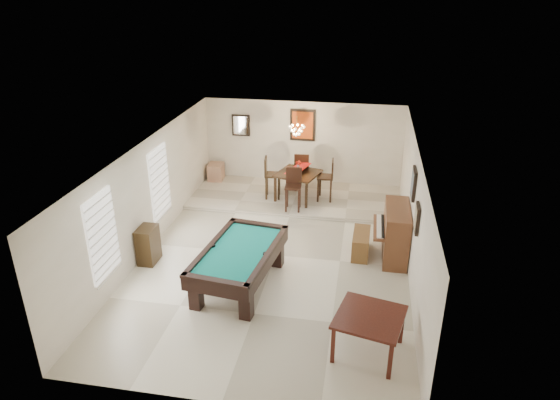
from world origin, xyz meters
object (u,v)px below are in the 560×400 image
(pool_table, at_px, (240,268))
(square_table, at_px, (368,334))
(dining_table, at_px, (298,184))
(corner_bench, at_px, (216,172))
(dining_chair_north, at_px, (302,171))
(piano_bench, at_px, (361,243))
(upright_piano, at_px, (389,232))
(dining_chair_east, at_px, (325,180))
(dining_chair_south, at_px, (293,190))
(chandelier, at_px, (297,127))
(flower_vase, at_px, (298,165))
(dining_chair_west, at_px, (273,178))
(apothecary_chest, at_px, (148,245))

(pool_table, relative_size, square_table, 2.29)
(dining_table, bearing_deg, corner_bench, 159.51)
(square_table, relative_size, dining_chair_north, 0.95)
(piano_bench, height_order, dining_table, dining_table)
(upright_piano, xyz_separation_m, dining_chair_east, (-1.74, 2.68, 0.11))
(dining_chair_south, bearing_deg, chandelier, 89.87)
(corner_bench, bearing_deg, flower_vase, -20.49)
(pool_table, distance_m, dining_chair_east, 4.67)
(upright_piano, height_order, piano_bench, upright_piano)
(pool_table, bearing_deg, dining_chair_north, 90.57)
(dining_chair_west, xyz_separation_m, dining_chair_east, (1.48, 0.09, 0.00))
(dining_chair_north, bearing_deg, dining_chair_south, 84.25)
(corner_bench, xyz_separation_m, chandelier, (2.66, -0.90, 1.83))
(piano_bench, distance_m, flower_vase, 3.36)
(apothecary_chest, height_order, chandelier, chandelier)
(apothecary_chest, xyz_separation_m, dining_table, (2.86, 3.84, 0.15))
(corner_bench, bearing_deg, pool_table, -68.43)
(apothecary_chest, height_order, dining_chair_south, dining_chair_south)
(square_table, xyz_separation_m, dining_chair_east, (-1.33, 6.07, 0.34))
(flower_vase, bearing_deg, dining_chair_north, 89.48)
(dining_table, relative_size, flower_vase, 4.75)
(upright_piano, height_order, corner_bench, upright_piano)
(dining_chair_west, relative_size, chandelier, 1.99)
(dining_table, bearing_deg, dining_chair_west, -176.90)
(flower_vase, height_order, chandelier, chandelier)
(piano_bench, distance_m, apothecary_chest, 4.88)
(corner_bench, relative_size, chandelier, 0.93)
(pool_table, relative_size, apothecary_chest, 2.95)
(dining_chair_east, bearing_deg, flower_vase, -90.28)
(dining_chair_south, distance_m, dining_chair_east, 1.13)
(dining_chair_west, bearing_deg, chandelier, -83.13)
(pool_table, height_order, dining_table, dining_table)
(apothecary_chest, distance_m, dining_chair_east, 5.31)
(apothecary_chest, height_order, corner_bench, apothecary_chest)
(square_table, xyz_separation_m, dining_chair_south, (-2.11, 5.25, 0.32))
(dining_chair_west, bearing_deg, piano_bench, -142.42)
(flower_vase, relative_size, dining_chair_north, 0.20)
(pool_table, xyz_separation_m, dining_chair_west, (-0.13, 4.37, 0.30))
(dining_chair_south, bearing_deg, upright_piano, -40.07)
(pool_table, bearing_deg, dining_table, 89.59)
(upright_piano, xyz_separation_m, dining_chair_north, (-2.49, 3.35, 0.08))
(dining_table, xyz_separation_m, dining_chair_east, (0.76, 0.05, 0.14))
(dining_chair_west, xyz_separation_m, corner_bench, (-2.02, 1.06, -0.35))
(square_table, xyz_separation_m, chandelier, (-2.16, 6.14, 1.82))
(dining_chair_west, bearing_deg, upright_piano, -136.05)
(dining_chair_west, bearing_deg, corner_bench, 55.10)
(pool_table, bearing_deg, flower_vase, 89.59)
(upright_piano, height_order, dining_chair_north, dining_chair_north)
(piano_bench, relative_size, dining_chair_east, 0.81)
(pool_table, bearing_deg, chandelier, 90.75)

